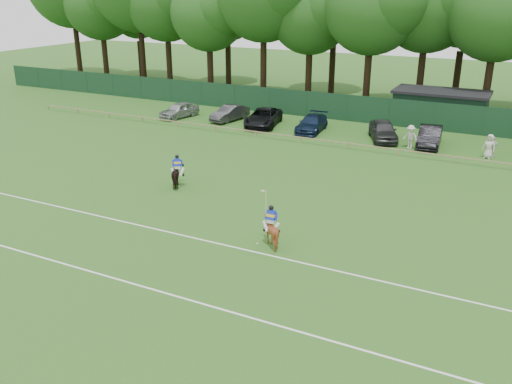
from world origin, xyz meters
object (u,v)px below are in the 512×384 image
Objects in this scene: suv_black at (263,117)px; utility_shed at (440,107)px; horse_dark at (178,175)px; horse_chestnut at (271,231)px; sedan_navy at (312,124)px; spectator_mid at (492,147)px; hatch_grey at (383,130)px; sedan_grey at (230,113)px; sedan_silver at (179,110)px; estate_black at (430,136)px; polo_ball at (257,244)px; spectator_right at (489,146)px; spectator_left at (410,137)px.

suv_black is 16.39m from utility_shed.
horse_chestnut is at bearing 116.20° from horse_dark.
spectator_mid is at bearing -9.74° from sedan_navy.
hatch_grey is (8.83, 16.90, 0.05)m from horse_dark.
sedan_grey is 23.24m from spectator_mid.
utility_shed is (-5.29, 9.58, 0.71)m from spectator_mid.
sedan_grey is at bearing 24.54° from sedan_silver.
horse_dark is at bearing -60.47° from sedan_grey.
estate_black is at bearing 168.03° from spectator_mid.
hatch_grey is at bearing 9.28° from sedan_grey.
hatch_grey reaches higher than sedan_navy.
sedan_navy is (4.70, 0.05, -0.07)m from suv_black.
spectator_mid is (19.45, -1.36, 0.06)m from suv_black.
hatch_grey is 53.41× the size of polo_ball.
sedan_grey is 0.90× the size of sedan_navy.
sedan_silver is at bearing 158.43° from hatch_grey.
spectator_right is (22.98, -1.89, 0.20)m from sedan_grey.
polo_ball is at bearing 20.28° from horse_chestnut.
estate_black is at bearing 178.73° from spectator_right.
spectator_mid is at bearing -61.08° from utility_shed.
polo_ball is (19.08, -21.32, -0.69)m from sedan_silver.
horse_dark is 1.10× the size of spectator_mid.
spectator_left is 20.53× the size of polo_ball.
estate_black is at bearing -11.50° from suv_black.
suv_black reaches higher than horse_chestnut.
polo_ball is at bearing -79.91° from sedan_navy.
horse_dark is at bearing 147.87° from polo_ball.
estate_black reaches higher than sedan_navy.
spectator_left is at bearing -53.50° from hatch_grey.
sedan_silver is 2.36× the size of spectator_right.
sedan_silver is 0.89× the size of estate_black.
hatch_grey is 3.77m from estate_black.
spectator_right reaches higher than sedan_silver.
hatch_grey is at bearing 163.11° from spectator_left.
sedan_grey is at bearing -156.41° from utility_shed.
spectator_right is at bearing 6.00° from sedan_grey.
spectator_mid is at bearing 48.23° from spectator_right.
spectator_left is at bearing -164.83° from spectator_right.
sedan_grey is 19.53m from utility_shed.
sedan_grey is 23.05m from spectator_right.
sedan_navy is 14.82m from spectator_mid.
spectator_left is (-1.26, -1.31, 0.13)m from estate_black.
horse_chestnut is 24.34m from suv_black.
spectator_mid reaches higher than horse_dark.
spectator_left reaches higher than horse_chestnut.
hatch_grey is (0.03, 21.78, 0.06)m from horse_chestnut.
spectator_right reaches higher than sedan_navy.
spectator_right is at bearing -144.55° from spectator_mid.
spectator_left is at bearing 10.54° from sedan_silver.
suv_black is 14.75m from estate_black.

